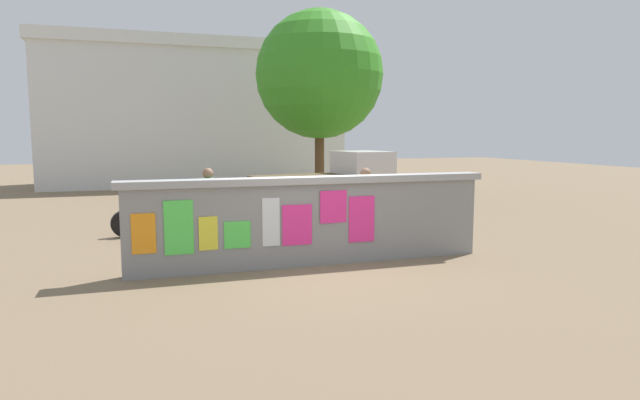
{
  "coord_description": "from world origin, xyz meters",
  "views": [
    {
      "loc": [
        -2.89,
        -9.1,
        2.3
      ],
      "look_at": [
        0.71,
        1.73,
        0.93
      ],
      "focal_mm": 30.75,
      "sensor_mm": 36.0,
      "label": 1
    }
  ],
  "objects_px": {
    "auto_rickshaw_truck": "(329,188)",
    "bicycle_near": "(279,230)",
    "tree_roadside": "(319,75)",
    "motorcycle": "(152,215)",
    "person_bystander": "(208,198)",
    "person_walking": "(365,198)"
  },
  "relations": [
    {
      "from": "motorcycle",
      "to": "tree_roadside",
      "type": "xyz_separation_m",
      "value": [
        5.79,
        5.23,
        3.86
      ]
    },
    {
      "from": "tree_roadside",
      "to": "motorcycle",
      "type": "bearing_deg",
      "value": -137.92
    },
    {
      "from": "motorcycle",
      "to": "bicycle_near",
      "type": "height_order",
      "value": "bicycle_near"
    },
    {
      "from": "auto_rickshaw_truck",
      "to": "tree_roadside",
      "type": "distance_m",
      "value": 6.06
    },
    {
      "from": "person_bystander",
      "to": "bicycle_near",
      "type": "bearing_deg",
      "value": -26.81
    },
    {
      "from": "auto_rickshaw_truck",
      "to": "tree_roadside",
      "type": "bearing_deg",
      "value": 74.7
    },
    {
      "from": "person_walking",
      "to": "bicycle_near",
      "type": "bearing_deg",
      "value": 169.12
    },
    {
      "from": "motorcycle",
      "to": "person_bystander",
      "type": "height_order",
      "value": "person_bystander"
    },
    {
      "from": "motorcycle",
      "to": "person_walking",
      "type": "xyz_separation_m",
      "value": [
        4.17,
        -2.69,
        0.52
      ]
    },
    {
      "from": "auto_rickshaw_truck",
      "to": "person_bystander",
      "type": "relative_size",
      "value": 2.33
    },
    {
      "from": "bicycle_near",
      "to": "person_walking",
      "type": "bearing_deg",
      "value": -10.88
    },
    {
      "from": "bicycle_near",
      "to": "tree_roadside",
      "type": "xyz_separation_m",
      "value": [
        3.38,
        7.58,
        3.96
      ]
    },
    {
      "from": "person_bystander",
      "to": "motorcycle",
      "type": "bearing_deg",
      "value": 122.79
    },
    {
      "from": "motorcycle",
      "to": "bicycle_near",
      "type": "distance_m",
      "value": 3.37
    },
    {
      "from": "auto_rickshaw_truck",
      "to": "bicycle_near",
      "type": "height_order",
      "value": "auto_rickshaw_truck"
    },
    {
      "from": "motorcycle",
      "to": "person_walking",
      "type": "height_order",
      "value": "person_walking"
    },
    {
      "from": "bicycle_near",
      "to": "tree_roadside",
      "type": "distance_m",
      "value": 9.2
    },
    {
      "from": "auto_rickshaw_truck",
      "to": "bicycle_near",
      "type": "bearing_deg",
      "value": -126.75
    },
    {
      "from": "bicycle_near",
      "to": "tree_roadside",
      "type": "bearing_deg",
      "value": 65.98
    },
    {
      "from": "tree_roadside",
      "to": "person_bystander",
      "type": "bearing_deg",
      "value": -124.2
    },
    {
      "from": "person_walking",
      "to": "tree_roadside",
      "type": "relative_size",
      "value": 0.25
    },
    {
      "from": "auto_rickshaw_truck",
      "to": "person_bystander",
      "type": "xyz_separation_m",
      "value": [
        -3.38,
        -2.09,
        0.09
      ]
    }
  ]
}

